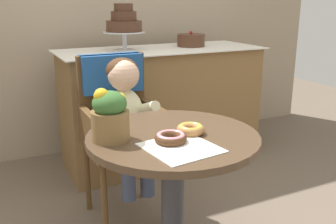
# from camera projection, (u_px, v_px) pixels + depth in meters

# --- Properties ---
(cafe_table) EXTENTS (0.72, 0.72, 0.72)m
(cafe_table) POSITION_uv_depth(u_px,v_px,m) (173.00, 180.00, 1.64)
(cafe_table) COLOR #4C3826
(cafe_table) RESTS_ON ground
(wicker_chair) EXTENTS (0.42, 0.45, 0.95)m
(wicker_chair) POSITION_uv_depth(u_px,v_px,m) (117.00, 110.00, 2.21)
(wicker_chair) COLOR brown
(wicker_chair) RESTS_ON ground
(seated_child) EXTENTS (0.27, 0.32, 0.73)m
(seated_child) POSITION_uv_depth(u_px,v_px,m) (126.00, 111.00, 2.06)
(seated_child) COLOR beige
(seated_child) RESTS_ON ground
(paper_napkin) EXTENTS (0.28, 0.29, 0.00)m
(paper_napkin) POSITION_uv_depth(u_px,v_px,m) (181.00, 148.00, 1.43)
(paper_napkin) COLOR white
(paper_napkin) RESTS_ON cafe_table
(donut_front) EXTENTS (0.12, 0.12, 0.04)m
(donut_front) POSITION_uv_depth(u_px,v_px,m) (191.00, 129.00, 1.58)
(donut_front) COLOR #AD7542
(donut_front) RESTS_ON cafe_table
(donut_mid) EXTENTS (0.13, 0.13, 0.04)m
(donut_mid) POSITION_uv_depth(u_px,v_px,m) (171.00, 138.00, 1.48)
(donut_mid) COLOR #4C2D19
(donut_mid) RESTS_ON cafe_table
(flower_vase) EXTENTS (0.15, 0.15, 0.21)m
(flower_vase) POSITION_uv_depth(u_px,v_px,m) (110.00, 115.00, 1.49)
(flower_vase) COLOR brown
(flower_vase) RESTS_ON cafe_table
(display_counter) EXTENTS (1.56, 0.62, 0.90)m
(display_counter) POSITION_uv_depth(u_px,v_px,m) (161.00, 105.00, 3.01)
(display_counter) COLOR olive
(display_counter) RESTS_ON ground
(tiered_cake_stand) EXTENTS (0.30, 0.30, 0.33)m
(tiered_cake_stand) POSITION_uv_depth(u_px,v_px,m) (124.00, 23.00, 2.71)
(tiered_cake_stand) COLOR silver
(tiered_cake_stand) RESTS_ON display_counter
(round_layer_cake) EXTENTS (0.22, 0.22, 0.12)m
(round_layer_cake) POSITION_uv_depth(u_px,v_px,m) (191.00, 40.00, 3.01)
(round_layer_cake) COLOR #4C2D1E
(round_layer_cake) RESTS_ON display_counter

